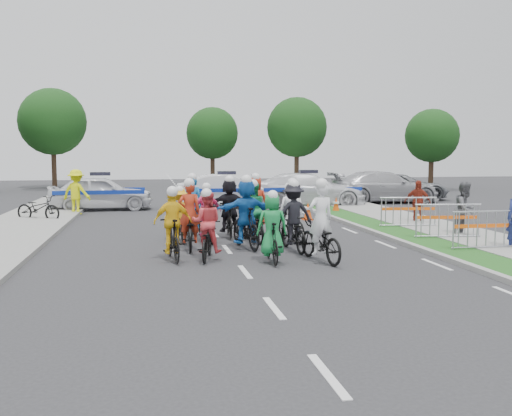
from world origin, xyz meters
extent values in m
plane|color=#28282B|center=(0.00, 0.00, 0.00)|extent=(90.00, 90.00, 0.00)
cube|color=gray|center=(5.10, 5.00, 0.06)|extent=(0.20, 60.00, 0.12)
cube|color=#204E19|center=(5.80, 5.00, 0.06)|extent=(1.20, 60.00, 0.11)
cube|color=gray|center=(7.60, 5.00, 0.07)|extent=(2.40, 60.00, 0.13)
imported|color=black|center=(1.99, 0.88, 0.52)|extent=(1.06, 2.09, 1.05)
imported|color=white|center=(1.99, 0.83, 1.05)|extent=(0.70, 0.53, 1.75)
sphere|color=white|center=(1.99, 0.78, 1.89)|extent=(0.30, 0.30, 0.30)
imported|color=black|center=(0.82, 0.99, 0.50)|extent=(0.54, 1.69, 1.00)
imported|color=#198D42|center=(0.82, 0.94, 0.93)|extent=(0.75, 0.51, 1.51)
sphere|color=white|center=(0.82, 0.89, 1.63)|extent=(0.26, 0.26, 0.26)
imported|color=black|center=(-0.69, 1.68, 0.46)|extent=(0.95, 1.83, 0.92)
imported|color=#D93C43|center=(-0.69, 1.63, 0.94)|extent=(0.84, 0.71, 1.52)
sphere|color=white|center=(-0.69, 1.58, 1.65)|extent=(0.26, 0.26, 0.26)
imported|color=black|center=(-1.51, 1.71, 0.53)|extent=(0.71, 1.80, 1.05)
imported|color=yellow|center=(-1.51, 1.66, 0.97)|extent=(0.96, 0.50, 1.58)
sphere|color=white|center=(-1.51, 1.61, 1.70)|extent=(0.27, 0.27, 0.27)
imported|color=black|center=(1.72, 2.51, 0.50)|extent=(0.83, 1.95, 1.00)
imported|color=black|center=(1.72, 2.46, 1.01)|extent=(1.12, 0.71, 1.66)
sphere|color=white|center=(1.72, 2.41, 1.79)|extent=(0.29, 0.29, 0.29)
imported|color=black|center=(0.54, 3.06, 0.59)|extent=(0.94, 2.02, 1.17)
imported|color=blue|center=(0.54, 3.01, 1.06)|extent=(1.70, 0.84, 1.76)
sphere|color=white|center=(0.54, 2.96, 1.90)|extent=(0.30, 0.30, 0.30)
imported|color=black|center=(-1.00, 3.28, 0.50)|extent=(0.77, 1.95, 1.01)
imported|color=red|center=(-1.00, 3.23, 1.02)|extent=(0.63, 0.43, 1.68)
sphere|color=white|center=(-1.00, 3.18, 1.81)|extent=(0.29, 0.29, 0.29)
imported|color=black|center=(2.03, 3.88, 0.55)|extent=(0.84, 1.88, 1.09)
imported|color=white|center=(2.03, 3.83, 1.00)|extent=(0.88, 0.66, 1.64)
sphere|color=white|center=(2.03, 3.78, 1.77)|extent=(0.28, 0.28, 0.28)
imported|color=black|center=(0.94, 4.24, 0.48)|extent=(0.89, 1.90, 0.96)
imported|color=#1A914C|center=(0.94, 4.19, 0.98)|extent=(0.85, 0.71, 1.60)
sphere|color=white|center=(0.94, 4.14, 1.72)|extent=(0.28, 0.28, 0.28)
imported|color=black|center=(-0.42, 4.40, 0.51)|extent=(0.76, 1.74, 1.01)
imported|color=#FE468C|center=(-0.42, 4.35, 0.94)|extent=(0.94, 0.52, 1.52)
sphere|color=white|center=(-0.42, 4.30, 1.64)|extent=(0.26, 0.26, 0.26)
imported|color=black|center=(-1.19, 4.68, 0.43)|extent=(0.76, 1.69, 0.86)
imported|color=gold|center=(-1.19, 4.63, 0.89)|extent=(0.98, 0.64, 1.43)
sphere|color=white|center=(-1.19, 4.58, 1.54)|extent=(0.25, 0.25, 0.25)
imported|color=black|center=(0.38, 5.30, 0.56)|extent=(0.64, 1.88, 1.11)
imported|color=black|center=(0.38, 5.25, 1.01)|extent=(1.58, 0.59, 1.67)
sphere|color=white|center=(0.38, 5.20, 1.80)|extent=(0.29, 0.29, 0.29)
imported|color=black|center=(-0.72, 5.89, 0.52)|extent=(0.93, 2.03, 1.03)
imported|color=#186DB9|center=(-0.72, 5.84, 1.04)|extent=(0.67, 0.49, 1.72)
sphere|color=white|center=(-0.72, 5.79, 1.85)|extent=(0.30, 0.30, 0.30)
imported|color=black|center=(1.38, 6.25, 0.56)|extent=(0.61, 1.90, 1.13)
imported|color=#B72E16|center=(1.38, 6.20, 1.03)|extent=(0.85, 0.57, 1.69)
sphere|color=white|center=(1.38, 6.15, 1.83)|extent=(0.29, 0.29, 0.29)
imported|color=silver|center=(-4.28, 14.79, 0.80)|extent=(4.74, 2.05, 1.59)
imported|color=silver|center=(1.64, 15.29, 0.79)|extent=(4.82, 1.72, 1.58)
imported|color=silver|center=(5.62, 14.78, 0.82)|extent=(5.87, 3.00, 1.63)
imported|color=#ACACB1|center=(10.12, 16.00, 0.83)|extent=(5.80, 2.49, 1.66)
imported|color=slate|center=(11.76, 17.45, 0.72)|extent=(5.36, 2.73, 1.45)
imported|color=#505055|center=(7.59, 3.84, 0.87)|extent=(1.06, 0.98, 1.74)
imported|color=maroon|center=(7.64, 7.16, 0.81)|extent=(1.01, 0.87, 1.63)
imported|color=#E3EC0C|center=(-5.14, 13.00, 0.96)|extent=(1.43, 1.18, 1.92)
cube|color=#F24C0C|center=(4.06, 9.26, 0.01)|extent=(0.40, 0.40, 0.03)
cone|color=#F24C0C|center=(4.06, 9.26, 0.35)|extent=(0.36, 0.36, 0.70)
cylinder|color=silver|center=(4.06, 9.26, 0.45)|extent=(0.29, 0.29, 0.08)
cube|color=#F24C0C|center=(5.98, 11.54, 0.01)|extent=(0.40, 0.40, 0.03)
cone|color=#F24C0C|center=(5.98, 11.54, 0.35)|extent=(0.36, 0.36, 0.70)
cylinder|color=silver|center=(5.98, 11.54, 0.45)|extent=(0.29, 0.29, 0.08)
imported|color=black|center=(-6.31, 10.82, 0.50)|extent=(2.00, 1.45, 1.00)
cylinder|color=#382619|center=(9.00, 30.00, 1.62)|extent=(0.36, 0.36, 3.25)
sphere|color=#113511|center=(9.00, 30.00, 4.55)|extent=(4.55, 4.55, 4.55)
cylinder|color=#382619|center=(18.00, 26.00, 1.38)|extent=(0.36, 0.36, 2.75)
sphere|color=#113511|center=(18.00, 26.00, 3.85)|extent=(3.85, 3.85, 3.85)
cylinder|color=#382619|center=(-9.00, 32.00, 1.75)|extent=(0.36, 0.36, 3.50)
sphere|color=#113511|center=(-9.00, 32.00, 4.90)|extent=(4.90, 4.90, 4.90)
cylinder|color=#382619|center=(3.00, 34.00, 1.50)|extent=(0.36, 0.36, 3.00)
sphere|color=#113511|center=(3.00, 34.00, 4.20)|extent=(4.20, 4.20, 4.20)
camera|label=1|loc=(-2.04, -12.28, 2.65)|focal=40.00mm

